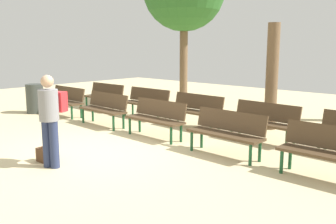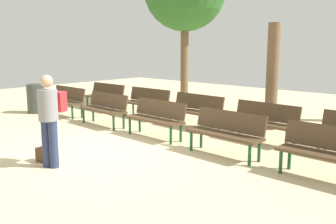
# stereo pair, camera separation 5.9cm
# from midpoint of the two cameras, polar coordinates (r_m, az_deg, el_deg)

# --- Properties ---
(ground_plane) EXTENTS (24.79, 24.79, 0.00)m
(ground_plane) POSITION_cam_midpoint_polar(r_m,az_deg,el_deg) (7.98, -10.16, -5.76)
(ground_plane) COLOR beige
(bench_r0_c0) EXTENTS (1.60, 0.50, 0.87)m
(bench_r0_c0) POSITION_cam_midpoint_polar(r_m,az_deg,el_deg) (12.06, -15.31, 1.87)
(bench_r0_c0) COLOR #4C3823
(bench_r0_c0) RESTS_ON ground_plane
(bench_r0_c1) EXTENTS (1.62, 0.54, 0.87)m
(bench_r0_c1) POSITION_cam_midpoint_polar(r_m,az_deg,el_deg) (10.33, -9.70, 0.75)
(bench_r0_c1) COLOR #4C3823
(bench_r0_c1) RESTS_ON ground_plane
(bench_r0_c2) EXTENTS (1.61, 0.52, 0.87)m
(bench_r0_c2) POSITION_cam_midpoint_polar(r_m,az_deg,el_deg) (8.87, -1.92, -0.65)
(bench_r0_c2) COLOR #4C3823
(bench_r0_c2) RESTS_ON ground_plane
(bench_r0_c3) EXTENTS (1.61, 0.52, 0.87)m
(bench_r0_c3) POSITION_cam_midpoint_polar(r_m,az_deg,el_deg) (7.52, 8.61, -2.74)
(bench_r0_c3) COLOR #4C3823
(bench_r0_c3) RESTS_ON ground_plane
(bench_r0_c4) EXTENTS (1.60, 0.49, 0.87)m
(bench_r0_c4) POSITION_cam_midpoint_polar(r_m,az_deg,el_deg) (6.61, 22.99, -5.24)
(bench_r0_c4) COLOR #4C3823
(bench_r0_c4) RESTS_ON ground_plane
(bench_r1_c0) EXTENTS (1.60, 0.49, 0.87)m
(bench_r1_c0) POSITION_cam_midpoint_polar(r_m,az_deg,el_deg) (12.78, -9.66, 2.54)
(bench_r1_c0) COLOR #4C3823
(bench_r1_c0) RESTS_ON ground_plane
(bench_r1_c1) EXTENTS (1.60, 0.49, 0.87)m
(bench_r1_c1) POSITION_cam_midpoint_polar(r_m,az_deg,el_deg) (11.26, -3.44, 1.65)
(bench_r1_c1) COLOR #4C3823
(bench_r1_c1) RESTS_ON ground_plane
(bench_r1_c2) EXTENTS (1.61, 0.52, 0.87)m
(bench_r1_c2) POSITION_cam_midpoint_polar(r_m,az_deg,el_deg) (9.92, 3.99, 0.49)
(bench_r1_c2) COLOR #4C3823
(bench_r1_c2) RESTS_ON ground_plane
(bench_r1_c3) EXTENTS (1.62, 0.55, 0.87)m
(bench_r1_c3) POSITION_cam_midpoint_polar(r_m,az_deg,el_deg) (8.73, 14.05, -1.13)
(bench_r1_c3) COLOR #4C3823
(bench_r1_c3) RESTS_ON ground_plane
(tree_0) EXTENTS (0.31, 0.31, 2.70)m
(tree_0) POSITION_cam_midpoint_polar(r_m,az_deg,el_deg) (10.00, 15.20, 5.13)
(tree_0) COLOR brown
(tree_0) RESTS_ON ground_plane
(visitor_with_backpack) EXTENTS (0.46, 0.59, 1.65)m
(visitor_with_backpack) POSITION_cam_midpoint_polar(r_m,az_deg,el_deg) (6.96, -17.52, -0.49)
(visitor_with_backpack) COLOR navy
(visitor_with_backpack) RESTS_ON ground_plane
(handbag) EXTENTS (0.33, 0.19, 0.29)m
(handbag) POSITION_cam_midpoint_polar(r_m,az_deg,el_deg) (7.47, -18.31, -6.15)
(handbag) COLOR #4C2D19
(handbag) RESTS_ON ground_plane
(trash_bin) EXTENTS (0.55, 0.55, 0.92)m
(trash_bin) POSITION_cam_midpoint_polar(r_m,az_deg,el_deg) (12.80, -19.53, 1.92)
(trash_bin) COLOR #383D38
(trash_bin) RESTS_ON ground_plane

